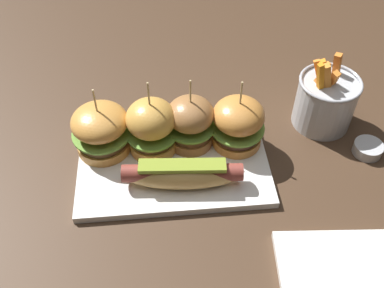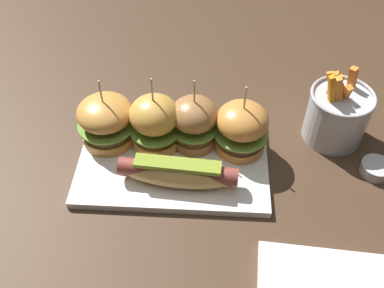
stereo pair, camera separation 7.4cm
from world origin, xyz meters
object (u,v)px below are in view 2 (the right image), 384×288
slider_center_right (194,122)px  sauce_ramekin (376,170)px  slider_center_left (155,122)px  fries_bucket (337,114)px  slider_far_right (242,128)px  platter_main (173,161)px  slider_far_left (106,120)px  hot_dog (178,173)px

slider_center_right → sauce_ramekin: 0.32m
slider_center_left → slider_center_right: bearing=7.0°
slider_center_left → fries_bucket: 0.33m
slider_center_right → fries_bucket: size_ratio=0.95×
slider_far_right → sauce_ramekin: (0.23, -0.04, -0.05)m
platter_main → slider_center_right: size_ratio=2.34×
sauce_ramekin → fries_bucket: bearing=123.8°
slider_center_left → slider_far_left: bearing=174.9°
fries_bucket → platter_main: bearing=-163.1°
fries_bucket → sauce_ramekin: bearing=-56.2°
slider_far_left → slider_far_right: size_ratio=0.97×
slider_far_right → slider_far_left: bearing=178.2°
slider_center_left → slider_center_right: 0.07m
slider_center_left → sauce_ramekin: bearing=-5.9°
hot_dog → slider_center_right: 0.10m
slider_far_right → platter_main: bearing=-162.9°
slider_far_left → sauce_ramekin: (0.47, -0.05, -0.05)m
slider_far_right → sauce_ramekin: 0.24m
platter_main → slider_center_right: 0.08m
platter_main → slider_far_left: slider_far_left is taller
platter_main → slider_far_left: bearing=160.2°
slider_center_left → slider_far_right: bearing=0.2°
platter_main → slider_center_right: bearing=51.8°
slider_center_left → slider_center_right: slider_center_left is taller
platter_main → sauce_ramekin: (0.35, -0.00, 0.00)m
platter_main → sauce_ramekin: 0.35m
hot_dog → fries_bucket: (0.28, 0.14, 0.02)m
slider_center_right → slider_far_right: bearing=-5.5°
slider_far_left → slider_center_left: bearing=-5.1°
slider_center_left → slider_far_right: size_ratio=1.07×
slider_far_left → fries_bucket: size_ratio=0.91×
slider_far_left → slider_center_right: slider_center_right is taller
platter_main → sauce_ramekin: size_ratio=6.34×
slider_far_right → sauce_ramekin: slider_far_right is taller
platter_main → fries_bucket: 0.31m
hot_dog → slider_center_left: (-0.05, 0.09, 0.03)m
hot_dog → slider_center_right: slider_center_right is taller
slider_center_left → slider_center_right: size_ratio=1.05×
slider_far_left → slider_center_right: bearing=0.2°
slider_center_left → sauce_ramekin: (0.38, -0.04, -0.06)m
sauce_ramekin → slider_far_left: bearing=174.3°
slider_far_left → fries_bucket: bearing=6.2°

